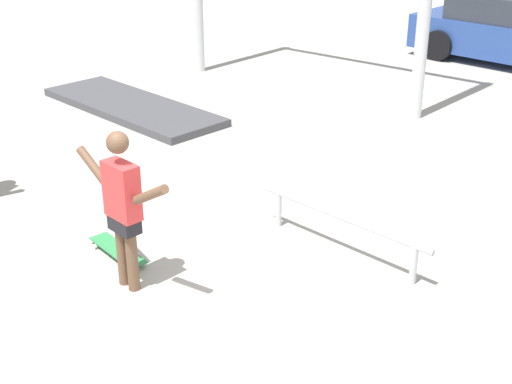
# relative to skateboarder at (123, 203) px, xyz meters

# --- Properties ---
(ground_plane) EXTENTS (36.00, 36.00, 0.00)m
(ground_plane) POSITION_rel_skateboarder_xyz_m (0.93, -0.04, -0.87)
(ground_plane) COLOR #B2ADA3
(skateboarder) EXTENTS (1.33, 0.25, 1.55)m
(skateboarder) POSITION_rel_skateboarder_xyz_m (0.00, 0.00, 0.00)
(skateboarder) COLOR brown
(skateboarder) RESTS_ON ground_plane
(skateboard) EXTENTS (0.86, 0.38, 0.08)m
(skateboard) POSITION_rel_skateboarder_xyz_m (-0.52, 0.32, -0.80)
(skateboard) COLOR #338C4C
(skateboard) RESTS_ON ground_plane
(manual_pad) EXTENTS (3.62, 1.58, 0.12)m
(manual_pad) POSITION_rel_skateboarder_xyz_m (-3.98, 3.71, -0.81)
(manual_pad) COLOR #47474C
(manual_pad) RESTS_ON ground_plane
(grind_rail) EXTENTS (2.10, 0.27, 0.43)m
(grind_rail) POSITION_rel_skateboarder_xyz_m (1.22, 1.79, -0.53)
(grind_rail) COLOR #B7BABF
(grind_rail) RESTS_ON ground_plane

